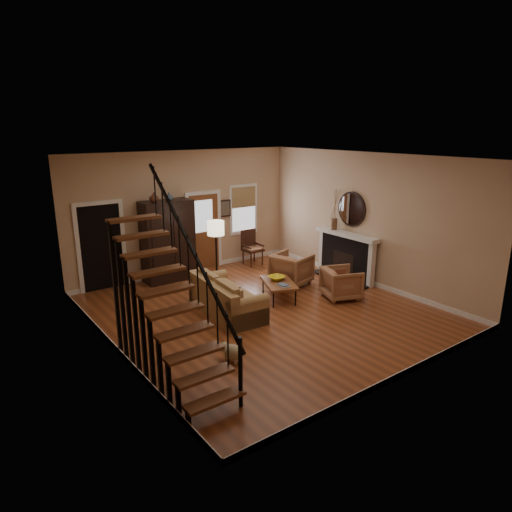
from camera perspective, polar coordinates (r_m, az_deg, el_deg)
room at (r=10.77m, az=-6.52°, el=2.98°), size 7.00×7.33×3.30m
staircase at (r=7.07m, az=-10.76°, el=-3.36°), size 0.94×2.80×3.20m
fireplace at (r=12.17m, az=11.30°, el=0.57°), size 0.33×1.95×2.30m
armoire at (r=11.95m, az=-10.96°, el=1.85°), size 1.30×0.60×2.10m
vase_a at (r=11.49m, az=-12.64°, el=7.17°), size 0.24×0.24×0.25m
vase_b at (r=11.65m, az=-10.83°, el=7.30°), size 0.20×0.20×0.21m
sofa at (r=9.84m, az=-3.68°, el=-5.07°), size 1.05×2.11×0.76m
coffee_table at (r=10.67m, az=2.86°, el=-4.32°), size 1.03×1.27×0.42m
bowl at (r=10.72m, az=2.59°, el=-2.75°), size 0.38×0.38×0.09m
books at (r=10.29m, az=3.41°, el=-3.68°), size 0.20×0.28×0.05m
armchair_left at (r=10.84m, az=10.62°, el=-3.36°), size 1.03×1.02×0.73m
armchair_right at (r=11.60m, az=4.45°, el=-1.63°), size 1.10×1.08×0.81m
floor_lamp at (r=10.97m, az=-4.97°, el=-0.12°), size 0.42×0.42×1.75m
side_chair at (r=13.17m, az=-0.42°, el=1.03°), size 0.54×0.54×1.02m
dog at (r=7.99m, az=-2.89°, el=-12.01°), size 0.37×0.50×0.32m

